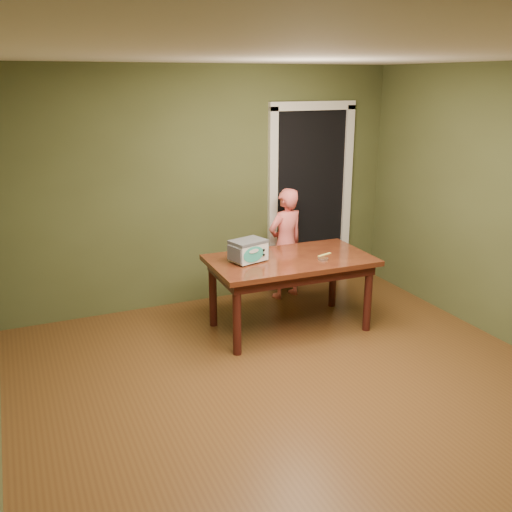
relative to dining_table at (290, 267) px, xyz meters
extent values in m
plane|color=#583719|center=(-0.48, -1.39, -0.65)|extent=(5.00, 5.00, 0.00)
cube|color=#48512B|center=(-0.48, 1.11, 0.65)|extent=(4.50, 0.02, 2.60)
cube|color=white|center=(-0.48, -1.39, 1.95)|extent=(4.50, 5.00, 0.02)
cube|color=black|center=(0.82, 1.41, 0.40)|extent=(0.90, 0.60, 2.10)
cube|color=black|center=(0.82, 1.10, 0.40)|extent=(0.90, 0.02, 2.10)
cube|color=white|center=(0.32, 1.08, 0.40)|extent=(0.10, 0.06, 2.20)
cube|color=white|center=(1.32, 1.08, 0.40)|extent=(0.10, 0.06, 2.20)
cube|color=white|center=(0.82, 1.08, 1.50)|extent=(1.10, 0.06, 0.10)
cube|color=#3E190E|center=(0.00, 0.00, 0.07)|extent=(1.62, 0.94, 0.05)
cube|color=#34110D|center=(0.00, 0.00, 0.00)|extent=(1.50, 0.82, 0.10)
cylinder|color=#34110D|center=(-0.71, -0.33, -0.30)|extent=(0.08, 0.08, 0.70)
cylinder|color=#34110D|center=(-0.69, 0.37, -0.30)|extent=(0.08, 0.08, 0.70)
cylinder|color=#34110D|center=(0.69, -0.37, -0.30)|extent=(0.08, 0.08, 0.70)
cylinder|color=#34110D|center=(0.71, 0.33, -0.30)|extent=(0.08, 0.08, 0.70)
cylinder|color=#4C4F54|center=(-0.53, -0.06, 0.11)|extent=(0.02, 0.02, 0.01)
cylinder|color=#4C4F54|center=(-0.58, 0.11, 0.11)|extent=(0.02, 0.02, 0.01)
cylinder|color=#4C4F54|center=(-0.28, 0.02, 0.11)|extent=(0.02, 0.02, 0.01)
cylinder|color=#4C4F54|center=(-0.32, 0.19, 0.11)|extent=(0.02, 0.02, 0.01)
cube|color=silver|center=(-0.43, 0.07, 0.20)|extent=(0.37, 0.31, 0.18)
cube|color=#4C4F54|center=(-0.43, 0.07, 0.30)|extent=(0.38, 0.31, 0.03)
cube|color=#4C4F54|center=(-0.59, 0.02, 0.20)|extent=(0.07, 0.20, 0.14)
cube|color=#4C4F54|center=(-0.27, 0.11, 0.20)|extent=(0.07, 0.20, 0.14)
ellipsoid|color=teal|center=(-0.42, -0.06, 0.20)|extent=(0.24, 0.07, 0.15)
cylinder|color=black|center=(-0.30, -0.02, 0.22)|extent=(0.02, 0.02, 0.02)
cylinder|color=black|center=(-0.30, -0.02, 0.18)|extent=(0.02, 0.02, 0.02)
cylinder|color=silver|center=(0.26, -0.19, 0.11)|extent=(0.10, 0.10, 0.02)
cylinder|color=#492D18|center=(0.26, -0.19, 0.12)|extent=(0.09, 0.09, 0.01)
cube|color=#E4DE63|center=(0.36, -0.05, 0.10)|extent=(0.18, 0.08, 0.01)
imported|color=#F16863|center=(0.36, 0.81, -0.01)|extent=(0.52, 0.40, 1.28)
camera|label=1|loc=(-2.48, -4.78, 1.80)|focal=40.00mm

